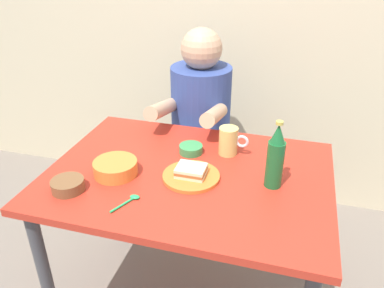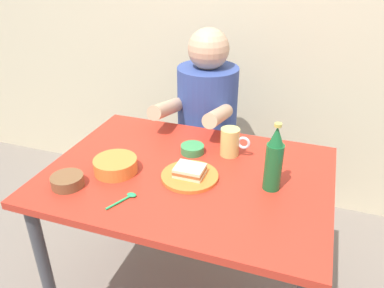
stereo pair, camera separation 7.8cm
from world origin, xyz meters
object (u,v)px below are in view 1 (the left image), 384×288
at_px(beer_bottle, 275,158).
at_px(condiment_bowl_brown, 68,185).
at_px(plate_orange, 191,176).
at_px(dining_table, 189,192).
at_px(beer_mug, 229,141).
at_px(stool, 200,170).
at_px(person_seated, 200,105).
at_px(sandwich, 191,171).

height_order(beer_bottle, condiment_bowl_brown, beer_bottle).
bearing_deg(plate_orange, dining_table, 120.49).
bearing_deg(beer_mug, stool, 118.32).
xyz_separation_m(person_seated, beer_mug, (0.24, -0.43, 0.03)).
relative_size(beer_mug, condiment_bowl_brown, 1.05).
relative_size(dining_table, person_seated, 1.53).
bearing_deg(person_seated, beer_bottle, -54.73).
xyz_separation_m(beer_mug, condiment_bowl_brown, (-0.51, -0.42, -0.04)).
bearing_deg(dining_table, sandwich, -59.51).
bearing_deg(plate_orange, beer_bottle, 5.75).
bearing_deg(beer_bottle, sandwich, -174.25).
distance_m(dining_table, plate_orange, 0.11).
distance_m(stool, condiment_bowl_brown, 1.00).
bearing_deg(person_seated, beer_mug, -61.06).
height_order(dining_table, stool, dining_table).
bearing_deg(stool, condiment_bowl_brown, -107.47).
relative_size(person_seated, condiment_bowl_brown, 6.00).
bearing_deg(condiment_bowl_brown, plate_orange, 26.05).
bearing_deg(beer_bottle, plate_orange, -174.25).
bearing_deg(dining_table, person_seated, 100.59).
xyz_separation_m(stool, condiment_bowl_brown, (-0.27, -0.87, 0.41)).
distance_m(plate_orange, beer_bottle, 0.33).
xyz_separation_m(plate_orange, beer_bottle, (0.30, 0.03, 0.11)).
xyz_separation_m(dining_table, person_seated, (-0.12, 0.62, 0.12)).
bearing_deg(person_seated, sandwich, -78.21).
bearing_deg(condiment_bowl_brown, stool, 72.53).
bearing_deg(stool, beer_bottle, -55.21).
xyz_separation_m(dining_table, beer_bottle, (0.33, -0.00, 0.21)).
bearing_deg(stool, beer_mug, -61.68).
xyz_separation_m(dining_table, condiment_bowl_brown, (-0.39, -0.24, 0.12)).
bearing_deg(condiment_bowl_brown, person_seated, 72.32).
bearing_deg(plate_orange, beer_mug, 65.86).
xyz_separation_m(plate_orange, sandwich, (0.00, -0.00, 0.02)).
height_order(stool, sandwich, sandwich).
xyz_separation_m(sandwich, condiment_bowl_brown, (-0.41, -0.20, -0.01)).
bearing_deg(dining_table, beer_mug, 57.32).
bearing_deg(sandwich, stool, 101.60).
bearing_deg(person_seated, plate_orange, -78.21).
bearing_deg(sandwich, beer_mug, 65.86).
xyz_separation_m(person_seated, plate_orange, (0.14, -0.65, -0.02)).
distance_m(person_seated, condiment_bowl_brown, 0.90).
distance_m(beer_mug, condiment_bowl_brown, 0.66).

